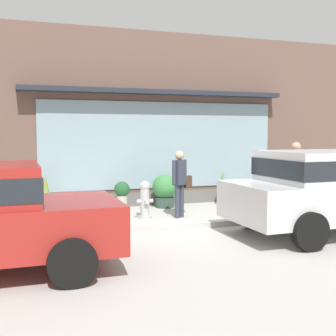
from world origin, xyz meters
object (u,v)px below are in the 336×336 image
Objects in this scene: fire_hydrant at (145,200)px; potted_plant_near_hydrant at (264,187)px; parked_car_silver at (334,187)px; pedestrian_with_handbag at (180,179)px; potted_plant_window_left at (165,190)px; potted_plant_by_entrance at (122,193)px; potted_plant_window_right at (223,189)px; potted_plant_window_center at (46,194)px; pedestrian_passerby at (295,171)px.

potted_plant_near_hydrant is (3.99, 1.35, -0.00)m from fire_hydrant.
parked_car_silver is 4.87× the size of potted_plant_near_hydrant.
pedestrian_with_handbag is at bearing -154.64° from potted_plant_near_hydrant.
potted_plant_window_left is 1.19m from potted_plant_by_entrance.
parked_car_silver reaches higher than potted_plant_by_entrance.
parked_car_silver is 4.99× the size of potted_plant_window_left.
potted_plant_near_hydrant is at bearing 7.00° from potted_plant_window_right.
fire_hydrant is 0.20× the size of parked_car_silver.
parked_car_silver reaches higher than potted_plant_window_center.
potted_plant_by_entrance is at bearing -7.66° from potted_plant_window_center.
parked_car_silver is at bearing 84.31° from pedestrian_passerby.
potted_plant_near_hydrant is at bearing 76.82° from parked_car_silver.
potted_plant_window_center is at bearing 178.63° from potted_plant_near_hydrant.
fire_hydrant is 4.22m from potted_plant_near_hydrant.
parked_car_silver is at bearing -102.34° from potted_plant_near_hydrant.
potted_plant_window_center is at bearing 140.18° from parked_car_silver.
potted_plant_by_entrance is at bearing 95.79° from pedestrian_with_handbag.
potted_plant_by_entrance is at bearing -178.56° from potted_plant_near_hydrant.
pedestrian_passerby is 6.28m from potted_plant_window_center.
pedestrian_with_handbag is at bearing -143.00° from potted_plant_window_right.
pedestrian_passerby is 1.90m from potted_plant_near_hydrant.
potted_plant_window_right is at bearing 96.58° from parked_car_silver.
potted_plant_window_right is (1.77, 1.33, -0.46)m from pedestrian_with_handbag.
potted_plant_window_right is at bearing -3.87° from potted_plant_window_center.
potted_plant_near_hydrant is 6.13m from potted_plant_window_center.
potted_plant_near_hydrant is at bearing -84.39° from pedestrian_passerby.
potted_plant_window_center reaches higher than potted_plant_by_entrance.
pedestrian_with_handbag is 1.78× the size of potted_plant_window_left.
pedestrian_passerby is 3.41m from potted_plant_window_left.
parked_car_silver is (-0.71, -2.30, -0.11)m from pedestrian_passerby.
pedestrian_passerby reaches higher than potted_plant_window_right.
pedestrian_with_handbag is at bearing 130.48° from parked_car_silver.
fire_hydrant is 0.96m from pedestrian_with_handbag.
pedestrian_passerby is 2.00× the size of potted_plant_window_left.
potted_plant_by_entrance is at bearing 101.43° from fire_hydrant.
potted_plant_window_center is (-5.95, 1.94, -0.58)m from pedestrian_passerby.
potted_plant_window_right reaches higher than potted_plant_by_entrance.
fire_hydrant is 0.55× the size of pedestrian_with_handbag.
parked_car_silver reaches higher than pedestrian_with_handbag.
pedestrian_passerby is 1.85× the size of potted_plant_window_right.
potted_plant_near_hydrant is 1.22× the size of potted_plant_by_entrance.
potted_plant_window_right is at bearing 5.20° from pedestrian_with_handbag.
potted_plant_by_entrance is (-0.25, 1.24, 0.00)m from fire_hydrant.
potted_plant_near_hydrant is (1.41, 0.17, -0.02)m from potted_plant_window_right.
potted_plant_by_entrance is (-4.06, 1.69, -0.60)m from pedestrian_passerby.
fire_hydrant is 0.92× the size of potted_plant_window_right.
parked_car_silver is 4.61m from potted_plant_window_left.
pedestrian_with_handbag reaches higher than potted_plant_window_left.
pedestrian_passerby reaches higher than potted_plant_window_left.
potted_plant_window_right is (-0.51, 3.92, -0.48)m from parked_car_silver.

